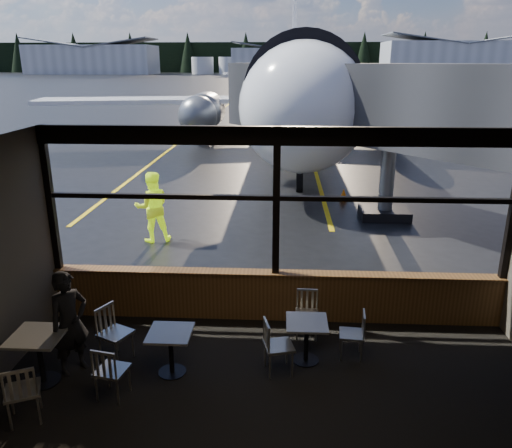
# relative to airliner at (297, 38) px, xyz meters

# --- Properties ---
(ground_plane) EXTENTS (520.00, 520.00, 0.00)m
(ground_plane) POSITION_rel_airliner_xyz_m (-0.79, 97.83, -5.77)
(ground_plane) COLOR black
(ground_plane) RESTS_ON ground
(carpet_floor) EXTENTS (8.00, 6.00, 0.01)m
(carpet_floor) POSITION_rel_airliner_xyz_m (-0.79, -25.17, -5.76)
(carpet_floor) COLOR black
(carpet_floor) RESTS_ON ground
(ceiling) EXTENTS (8.00, 6.00, 0.04)m
(ceiling) POSITION_rel_airliner_xyz_m (-0.79, -25.17, -2.27)
(ceiling) COLOR #38332D
(ceiling) RESTS_ON ground
(window_sill) EXTENTS (8.00, 0.28, 0.90)m
(window_sill) POSITION_rel_airliner_xyz_m (-0.79, -22.17, -5.32)
(window_sill) COLOR brown
(window_sill) RESTS_ON ground
(window_header) EXTENTS (8.00, 0.18, 0.30)m
(window_header) POSITION_rel_airliner_xyz_m (-0.79, -22.17, -2.42)
(window_header) COLOR black
(window_header) RESTS_ON ground
(mullion_left) EXTENTS (0.12, 0.12, 2.60)m
(mullion_left) POSITION_rel_airliner_xyz_m (-4.74, -22.17, -3.57)
(mullion_left) COLOR black
(mullion_left) RESTS_ON ground
(mullion_centre) EXTENTS (0.12, 0.12, 2.60)m
(mullion_centre) POSITION_rel_airliner_xyz_m (-0.79, -22.17, -3.57)
(mullion_centre) COLOR black
(mullion_centre) RESTS_ON ground
(window_transom) EXTENTS (8.00, 0.10, 0.08)m
(window_transom) POSITION_rel_airliner_xyz_m (-0.79, -22.17, -3.47)
(window_transom) COLOR black
(window_transom) RESTS_ON ground
(airliner) EXTENTS (31.71, 37.96, 11.54)m
(airliner) POSITION_rel_airliner_xyz_m (0.00, 0.00, 0.00)
(airliner) COLOR white
(airliner) RESTS_ON ground_plane
(jet_bridge) EXTENTS (8.62, 10.54, 4.60)m
(jet_bridge) POSITION_rel_airliner_xyz_m (2.81, -16.67, -3.47)
(jet_bridge) COLOR #2E2E30
(jet_bridge) RESTS_ON ground_plane
(cafe_table_near) EXTENTS (0.63, 0.63, 0.70)m
(cafe_table_near) POSITION_rel_airliner_xyz_m (-0.27, -23.50, -5.42)
(cafe_table_near) COLOR #9D9890
(cafe_table_near) RESTS_ON carpet_floor
(cafe_table_mid) EXTENTS (0.64, 0.64, 0.70)m
(cafe_table_mid) POSITION_rel_airliner_xyz_m (-2.31, -23.93, -5.42)
(cafe_table_mid) COLOR #99948D
(cafe_table_mid) RESTS_ON carpet_floor
(cafe_table_left) EXTENTS (0.72, 0.72, 0.80)m
(cafe_table_left) POSITION_rel_airliner_xyz_m (-4.15, -24.27, -5.37)
(cafe_table_left) COLOR gray
(cafe_table_left) RESTS_ON carpet_floor
(chair_near_e) EXTENTS (0.47, 0.47, 0.80)m
(chair_near_e) POSITION_rel_airliner_xyz_m (0.45, -23.34, -5.37)
(chair_near_e) COLOR #ABA79B
(chair_near_e) RESTS_ON carpet_floor
(chair_near_w) EXTENTS (0.58, 0.58, 0.88)m
(chair_near_w) POSITION_rel_airliner_xyz_m (-0.70, -23.81, -5.33)
(chair_near_w) COLOR beige
(chair_near_w) RESTS_ON carpet_floor
(chair_near_n) EXTENTS (0.46, 0.46, 0.82)m
(chair_near_n) POSITION_rel_airliner_xyz_m (-0.24, -22.76, -5.36)
(chair_near_n) COLOR beige
(chair_near_n) RESTS_ON carpet_floor
(chair_mid_s) EXTENTS (0.54, 0.54, 0.84)m
(chair_mid_s) POSITION_rel_airliner_xyz_m (-3.01, -24.53, -5.35)
(chair_mid_s) COLOR #A9A499
(chair_mid_s) RESTS_ON carpet_floor
(chair_mid_w) EXTENTS (0.66, 0.66, 0.90)m
(chair_mid_w) POSITION_rel_airliner_xyz_m (-3.25, -23.62, -5.32)
(chair_mid_w) COLOR beige
(chair_mid_w) RESTS_ON carpet_floor
(chair_left_s) EXTENTS (0.64, 0.64, 0.89)m
(chair_left_s) POSITION_rel_airliner_xyz_m (-4.00, -25.07, -5.33)
(chair_left_s) COLOR beige
(chair_left_s) RESTS_ON carpet_floor
(passenger) EXTENTS (0.67, 0.71, 1.63)m
(passenger) POSITION_rel_airliner_xyz_m (-3.81, -23.94, -4.96)
(passenger) COLOR black
(passenger) RESTS_ON carpet_floor
(ground_crew) EXTENTS (1.08, 0.97, 1.84)m
(ground_crew) POSITION_rel_airliner_xyz_m (-4.05, -18.13, -4.85)
(ground_crew) COLOR #BFF219
(ground_crew) RESTS_ON ground_plane
(cone_nose) EXTENTS (0.31, 0.31, 0.43)m
(cone_nose) POSITION_rel_airliner_xyz_m (1.38, -13.90, -5.56)
(cone_nose) COLOR orange
(cone_nose) RESTS_ON ground_plane
(hangar_left) EXTENTS (45.00, 18.00, 11.00)m
(hangar_left) POSITION_rel_airliner_xyz_m (-70.79, 157.83, -0.27)
(hangar_left) COLOR silver
(hangar_left) RESTS_ON ground_plane
(hangar_mid) EXTENTS (38.00, 15.00, 10.00)m
(hangar_mid) POSITION_rel_airliner_xyz_m (-0.79, 162.83, -0.77)
(hangar_mid) COLOR silver
(hangar_mid) RESTS_ON ground_plane
(hangar_right) EXTENTS (50.00, 20.00, 12.00)m
(hangar_right) POSITION_rel_airliner_xyz_m (59.21, 155.83, 0.23)
(hangar_right) COLOR silver
(hangar_right) RESTS_ON ground_plane
(fuel_tank_a) EXTENTS (8.00, 8.00, 6.00)m
(fuel_tank_a) POSITION_rel_airliner_xyz_m (-30.79, 159.83, -2.77)
(fuel_tank_a) COLOR silver
(fuel_tank_a) RESTS_ON ground_plane
(fuel_tank_b) EXTENTS (8.00, 8.00, 6.00)m
(fuel_tank_b) POSITION_rel_airliner_xyz_m (-20.79, 159.83, -2.77)
(fuel_tank_b) COLOR silver
(fuel_tank_b) RESTS_ON ground_plane
(fuel_tank_c) EXTENTS (8.00, 8.00, 6.00)m
(fuel_tank_c) POSITION_rel_airliner_xyz_m (-10.79, 159.83, -2.77)
(fuel_tank_c) COLOR silver
(fuel_tank_c) RESTS_ON ground_plane
(treeline) EXTENTS (360.00, 3.00, 12.00)m
(treeline) POSITION_rel_airliner_xyz_m (-0.79, 187.83, 0.23)
(treeline) COLOR black
(treeline) RESTS_ON ground_plane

